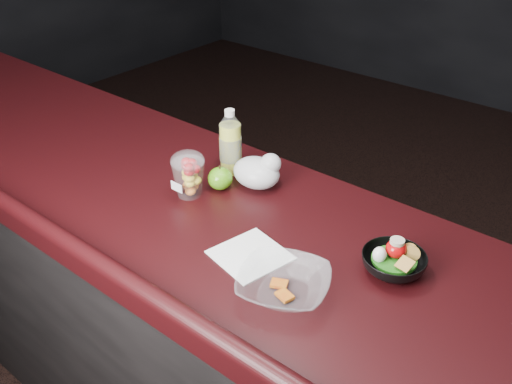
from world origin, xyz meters
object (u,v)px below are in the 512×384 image
fruit_cup (188,173)px  takeout_bowl (284,285)px  lemonade_bottle (231,146)px  green_apple (220,178)px  snack_bowl (393,261)px

fruit_cup → takeout_bowl: 0.49m
lemonade_bottle → green_apple: 0.12m
green_apple → takeout_bowl: (0.41, -0.24, -0.01)m
fruit_cup → snack_bowl: size_ratio=0.78×
fruit_cup → takeout_bowl: fruit_cup is taller
snack_bowl → takeout_bowl: snack_bowl is taller
lemonade_bottle → takeout_bowl: 0.57m
lemonade_bottle → fruit_cup: size_ratio=1.48×
fruit_cup → snack_bowl: fruit_cup is taller
snack_bowl → takeout_bowl: (-0.15, -0.22, -0.00)m
lemonade_bottle → takeout_bowl: size_ratio=0.76×
fruit_cup → takeout_bowl: bearing=-19.7°
lemonade_bottle → green_apple: bearing=-65.6°
fruit_cup → takeout_bowl: size_ratio=0.51×
fruit_cup → lemonade_bottle: bearing=89.7°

